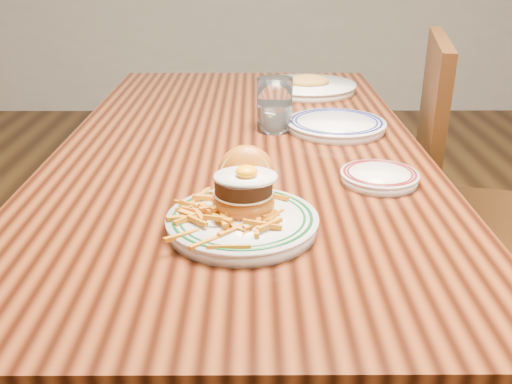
{
  "coord_description": "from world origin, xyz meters",
  "views": [
    {
      "loc": [
        0.03,
        -1.29,
        1.19
      ],
      "look_at": [
        0.03,
        -0.44,
        0.81
      ],
      "focal_mm": 40.0,
      "sensor_mm": 36.0,
      "label": 1
    }
  ],
  "objects_px": {
    "table": "(241,177)",
    "main_plate": "(243,208)",
    "chair_right": "(469,206)",
    "side_plate": "(379,176)"
  },
  "relations": [
    {
      "from": "table",
      "to": "main_plate",
      "type": "distance_m",
      "value": 0.45
    },
    {
      "from": "side_plate",
      "to": "table",
      "type": "bearing_deg",
      "value": 137.14
    },
    {
      "from": "table",
      "to": "chair_right",
      "type": "relative_size",
      "value": 1.65
    },
    {
      "from": "chair_right",
      "to": "main_plate",
      "type": "relative_size",
      "value": 3.72
    },
    {
      "from": "chair_right",
      "to": "main_plate",
      "type": "bearing_deg",
      "value": 55.22
    },
    {
      "from": "chair_right",
      "to": "side_plate",
      "type": "distance_m",
      "value": 0.57
    },
    {
      "from": "table",
      "to": "side_plate",
      "type": "height_order",
      "value": "side_plate"
    },
    {
      "from": "chair_right",
      "to": "main_plate",
      "type": "distance_m",
      "value": 0.88
    },
    {
      "from": "chair_right",
      "to": "main_plate",
      "type": "xyz_separation_m",
      "value": [
        -0.61,
        -0.57,
        0.26
      ]
    },
    {
      "from": "main_plate",
      "to": "side_plate",
      "type": "relative_size",
      "value": 1.7
    }
  ]
}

